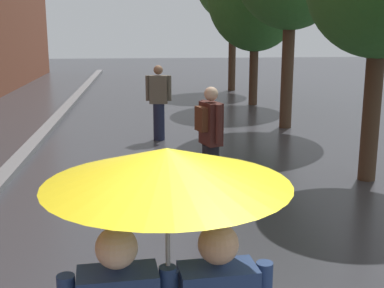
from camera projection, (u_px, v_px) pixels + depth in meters
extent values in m
cube|color=slate|center=(38.00, 139.00, 11.73)|extent=(0.30, 36.00, 0.12)
cylinder|color=#473323|center=(371.00, 112.00, 8.61)|extent=(0.29, 0.29, 2.37)
cylinder|color=#473323|center=(287.00, 71.00, 13.06)|extent=(0.31, 0.31, 2.94)
cylinder|color=#473323|center=(254.00, 71.00, 16.96)|extent=(0.29, 0.29, 2.23)
cylinder|color=#473323|center=(232.00, 52.00, 20.63)|extent=(0.29, 0.29, 3.11)
sphere|color=beige|center=(117.00, 248.00, 2.51)|extent=(0.21, 0.21, 0.21)
sphere|color=tan|center=(218.00, 244.00, 2.61)|extent=(0.21, 0.21, 0.21)
cylinder|color=#9E9EA3|center=(168.00, 280.00, 2.62)|extent=(0.02, 0.02, 1.07)
cone|color=yellow|center=(167.00, 166.00, 2.49)|extent=(1.22, 1.22, 0.18)
cylinder|color=#1E233D|center=(159.00, 122.00, 11.85)|extent=(0.26, 0.26, 0.85)
cube|color=#665B4C|center=(158.00, 90.00, 11.68)|extent=(0.43, 0.28, 0.64)
sphere|color=#9E7051|center=(158.00, 70.00, 11.58)|extent=(0.21, 0.21, 0.21)
cylinder|color=#665B4C|center=(148.00, 88.00, 11.69)|extent=(0.09, 0.09, 0.57)
cylinder|color=#665B4C|center=(169.00, 88.00, 11.66)|extent=(0.09, 0.09, 0.57)
cylinder|color=black|center=(211.00, 171.00, 7.83)|extent=(0.26, 0.26, 0.85)
cube|color=#4C231E|center=(211.00, 123.00, 7.67)|extent=(0.34, 0.45, 0.64)
sphere|color=beige|center=(211.00, 94.00, 7.57)|extent=(0.21, 0.21, 0.21)
cylinder|color=#4C231E|center=(204.00, 119.00, 7.88)|extent=(0.09, 0.09, 0.57)
cylinder|color=#4C231E|center=(219.00, 124.00, 7.44)|extent=(0.09, 0.09, 0.57)
cube|color=#592D19|center=(202.00, 119.00, 7.59)|extent=(0.22, 0.29, 0.36)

